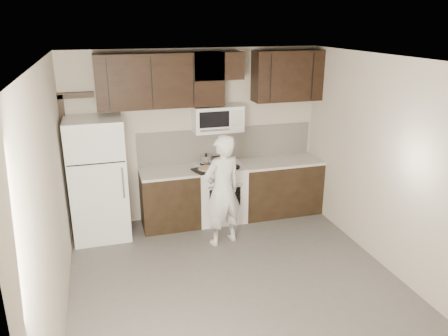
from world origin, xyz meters
name	(u,v)px	position (x,y,z in m)	size (l,w,h in m)	color
floor	(239,287)	(0.00, 0.00, 0.00)	(4.50, 4.50, 0.00)	#575452
back_wall	(196,136)	(0.00, 2.25, 1.35)	(4.00, 4.00, 0.00)	beige
ceiling	(242,61)	(0.00, 0.00, 2.70)	(4.50, 4.50, 0.00)	white
counter_run	(238,191)	(0.60, 1.94, 0.46)	(2.95, 0.64, 0.91)	black
stove	(220,193)	(0.30, 1.94, 0.46)	(0.76, 0.66, 0.94)	white
backsplash	(226,144)	(0.50, 2.24, 1.18)	(2.90, 0.02, 0.54)	silver
upper_cabinets	(211,77)	(0.21, 2.08, 2.28)	(3.48, 0.35, 0.78)	black
microwave	(217,118)	(0.30, 2.06, 1.65)	(0.76, 0.42, 0.40)	white
refrigerator	(98,179)	(-1.55, 1.89, 0.90)	(0.80, 0.76, 1.80)	white
door_trim	(70,152)	(-1.92, 2.21, 1.25)	(0.50, 0.08, 2.12)	black
saucepan	(206,160)	(0.12, 2.09, 0.99)	(0.33, 0.19, 0.18)	silver
baking_tray	(207,170)	(0.06, 1.80, 0.92)	(0.41, 0.31, 0.02)	black
pizza	(207,168)	(0.06, 1.80, 0.94)	(0.28, 0.28, 0.02)	beige
person	(222,191)	(0.12, 1.16, 0.81)	(0.59, 0.39, 1.63)	silver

